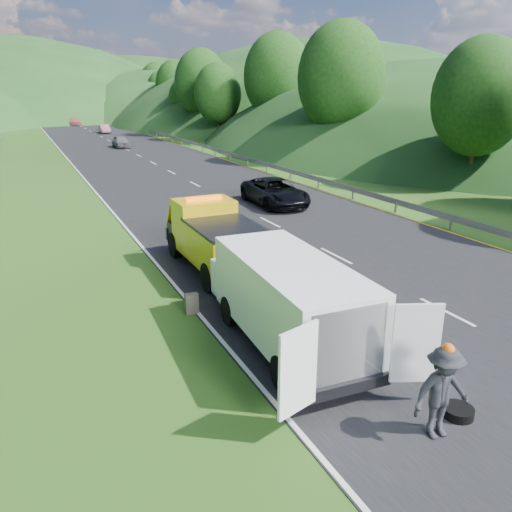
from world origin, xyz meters
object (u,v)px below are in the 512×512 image
child (276,308)px  passing_suv (275,205)px  tow_truck (215,237)px  white_van (287,297)px  woman (231,307)px  spare_tire (457,417)px  worker (436,436)px  suitcase (192,304)px

child → passing_suv: bearing=69.8°
tow_truck → white_van: 6.44m
woman → spare_tire: 7.42m
white_van → tow_truck: bearing=89.1°
white_van → child: white_van is taller
woman → child: woman is taller
woman → spare_tire: size_ratio=2.29×
white_van → worker: (0.91, -4.52, -1.37)m
tow_truck → white_van: tow_truck is taller
suitcase → worker: bearing=-71.0°
suitcase → child: bearing=-17.2°
worker → suitcase: 7.90m
tow_truck → suitcase: tow_truck is taller
suitcase → spare_tire: 7.96m
white_van → suitcase: 3.53m
worker → spare_tire: size_ratio=3.00×
spare_tire → passing_suv: passing_suv is taller
tow_truck → child: 4.44m
woman → child: bearing=-110.1°
child → worker: worker is taller
woman → worker: bearing=-161.5°
spare_tire → child: bearing=98.3°
tow_truck → suitcase: size_ratio=9.39×
child → suitcase: bearing=169.8°
woman → suitcase: 1.27m
worker → passing_suv: size_ratio=0.35×
suitcase → passing_suv: bearing=53.3°
tow_truck → passing_suv: size_ratio=1.10×
woman → worker: (1.34, -7.37, 0.00)m
white_van → passing_suv: white_van is taller
worker → white_van: bearing=107.4°
passing_suv → woman: bearing=-120.2°
white_van → spare_tire: (1.76, -4.25, -1.37)m
suitcase → white_van: bearing=-60.7°
child → tow_truck: bearing=102.2°
worker → woman: bearing=106.3°
woman → suitcase: bearing=94.0°
child → suitcase: size_ratio=1.47×
tow_truck → white_van: (-0.43, -6.42, 0.11)m
worker → spare_tire: 0.89m
white_van → passing_suv: size_ratio=1.26×
child → suitcase: 2.60m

